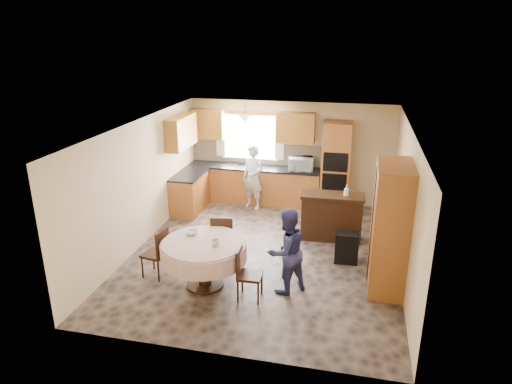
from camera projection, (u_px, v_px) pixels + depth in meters
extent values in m
cube|color=brown|center=(265.00, 253.00, 8.88)|extent=(5.00, 6.00, 0.01)
cube|color=white|center=(266.00, 126.00, 8.04)|extent=(5.00, 6.00, 0.01)
cube|color=#D6BC89|center=(290.00, 153.00, 11.21)|extent=(5.00, 0.02, 2.50)
cube|color=#D6BC89|center=(217.00, 272.00, 5.71)|extent=(5.00, 0.02, 2.50)
cube|color=#D6BC89|center=(141.00, 183.00, 8.98)|extent=(0.02, 6.00, 2.50)
cube|color=#D6BC89|center=(406.00, 204.00, 7.94)|extent=(0.02, 6.00, 2.50)
cube|color=white|center=(250.00, 137.00, 11.28)|extent=(1.40, 0.03, 1.10)
cube|color=white|center=(220.00, 134.00, 11.38)|extent=(0.22, 0.02, 1.15)
cube|color=white|center=(280.00, 137.00, 11.07)|extent=(0.22, 0.02, 1.15)
cube|color=orange|center=(253.00, 185.00, 11.39)|extent=(3.30, 0.60, 0.88)
cube|color=black|center=(253.00, 167.00, 11.23)|extent=(3.30, 0.64, 0.04)
cube|color=orange|center=(190.00, 193.00, 10.84)|extent=(0.60, 1.20, 0.88)
cube|color=black|center=(189.00, 175.00, 10.69)|extent=(0.64, 1.20, 0.04)
cube|color=beige|center=(256.00, 154.00, 11.40)|extent=(3.30, 0.02, 0.55)
cube|color=#BC7A2F|center=(207.00, 124.00, 11.26)|extent=(0.85, 0.33, 0.72)
cube|color=#BC7A2F|center=(296.00, 128.00, 10.81)|extent=(0.90, 0.33, 0.72)
cube|color=#BC7A2F|center=(181.00, 132.00, 10.37)|extent=(0.33, 1.20, 0.72)
cube|color=orange|center=(336.00, 166.00, 10.75)|extent=(0.66, 0.62, 2.12)
cube|color=black|center=(335.00, 162.00, 10.40)|extent=(0.56, 0.01, 0.45)
cube|color=black|center=(334.00, 183.00, 10.57)|extent=(0.56, 0.01, 0.45)
cone|color=beige|center=(245.00, 120.00, 10.67)|extent=(0.36, 0.36, 0.18)
cube|color=#3B2210|center=(331.00, 218.00, 9.37)|extent=(1.29, 0.56, 0.91)
cube|color=black|center=(347.00, 247.00, 8.47)|extent=(0.43, 0.31, 0.58)
cube|color=orange|center=(390.00, 228.00, 7.42)|extent=(0.56, 1.12, 2.14)
cylinder|color=#3B2210|center=(204.00, 266.00, 7.65)|extent=(0.21, 0.21, 0.75)
cylinder|color=#3B2210|center=(205.00, 284.00, 7.77)|extent=(0.63, 0.63, 0.04)
cylinder|color=#F1DDC5|center=(203.00, 243.00, 7.51)|extent=(1.37, 1.37, 0.05)
cylinder|color=#F1DDC5|center=(204.00, 251.00, 7.56)|extent=(1.43, 1.43, 0.30)
cube|color=#3B2210|center=(155.00, 254.00, 7.95)|extent=(0.45, 0.45, 0.05)
cube|color=#3B2210|center=(162.00, 243.00, 7.80)|extent=(0.10, 0.37, 0.46)
cylinder|color=#3B2210|center=(143.00, 269.00, 7.91)|extent=(0.03, 0.03, 0.40)
cylinder|color=#3B2210|center=(161.00, 271.00, 7.84)|extent=(0.03, 0.03, 0.40)
cylinder|color=#3B2210|center=(151.00, 260.00, 8.21)|extent=(0.03, 0.03, 0.40)
cylinder|color=#3B2210|center=(168.00, 262.00, 8.14)|extent=(0.03, 0.03, 0.40)
cube|color=#3B2210|center=(223.00, 240.00, 8.42)|extent=(0.50, 0.50, 0.05)
cube|color=#3B2210|center=(222.00, 231.00, 8.15)|extent=(0.40, 0.12, 0.50)
cylinder|color=#3B2210|center=(211.00, 255.00, 8.37)|extent=(0.04, 0.04, 0.43)
cylinder|color=#3B2210|center=(230.00, 257.00, 8.29)|extent=(0.04, 0.04, 0.43)
cylinder|color=#3B2210|center=(217.00, 246.00, 8.70)|extent=(0.04, 0.04, 0.43)
cylinder|color=#3B2210|center=(235.00, 248.00, 8.62)|extent=(0.04, 0.04, 0.43)
cube|color=#3B2210|center=(250.00, 276.00, 7.27)|extent=(0.39, 0.39, 0.05)
cube|color=#3B2210|center=(239.00, 261.00, 7.22)|extent=(0.05, 0.36, 0.45)
cylinder|color=#3B2210|center=(238.00, 291.00, 7.23)|extent=(0.03, 0.03, 0.39)
cylinder|color=#3B2210|center=(258.00, 294.00, 7.16)|extent=(0.03, 0.03, 0.39)
cylinder|color=#3B2210|center=(243.00, 281.00, 7.53)|extent=(0.03, 0.03, 0.39)
cylinder|color=#3B2210|center=(262.00, 283.00, 7.46)|extent=(0.03, 0.03, 0.39)
cube|color=gold|center=(401.00, 171.00, 8.88)|extent=(0.05, 0.54, 0.45)
cube|color=silver|center=(399.00, 171.00, 8.89)|extent=(0.01, 0.45, 0.36)
imported|color=silver|center=(300.00, 164.00, 10.88)|extent=(0.63, 0.48, 0.32)
imported|color=silver|center=(253.00, 177.00, 10.89)|extent=(0.67, 0.57, 1.56)
imported|color=navy|center=(286.00, 251.00, 7.38)|extent=(0.89, 0.89, 1.45)
imported|color=#B2B2B2|center=(315.00, 195.00, 9.28)|extent=(0.31, 0.31, 0.06)
imported|color=silver|center=(346.00, 192.00, 9.12)|extent=(0.13, 0.13, 0.28)
imported|color=#B2B2B2|center=(216.00, 243.00, 7.36)|extent=(0.16, 0.16, 0.10)
imported|color=#B2B2B2|center=(192.00, 233.00, 7.76)|extent=(0.22, 0.22, 0.06)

